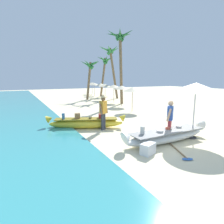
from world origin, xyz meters
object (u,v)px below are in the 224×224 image
(person_vendor_hatted, at_px, (103,110))
(palm_tree_leaning_seaward, at_px, (90,68))
(patio_umbrella_large, at_px, (196,88))
(palm_tree_tall_inland, at_px, (120,45))
(palm_tree_far_behind, at_px, (111,56))
(boat_white_foreground, at_px, (167,135))
(person_tourist_customer, at_px, (170,117))
(paddle, at_px, (181,153))
(boat_yellow_midground, at_px, (86,123))
(cooler_box, at_px, (148,149))
(palm_tree_mid_cluster, at_px, (105,64))

(person_vendor_hatted, xyz_separation_m, palm_tree_leaning_seaward, (4.41, 13.17, 2.72))
(patio_umbrella_large, distance_m, palm_tree_leaning_seaward, 16.32)
(person_vendor_hatted, distance_m, palm_tree_tall_inland, 10.87)
(patio_umbrella_large, relative_size, palm_tree_far_behind, 0.37)
(patio_umbrella_large, bearing_deg, boat_white_foreground, 173.14)
(patio_umbrella_large, bearing_deg, person_tourist_customer, 151.54)
(person_vendor_hatted, relative_size, patio_umbrella_large, 0.75)
(paddle, bearing_deg, patio_umbrella_large, 29.49)
(boat_yellow_midground, bearing_deg, person_vendor_hatted, -46.37)
(person_vendor_hatted, distance_m, paddle, 4.30)
(palm_tree_far_behind, distance_m, cooler_box, 18.32)
(boat_white_foreground, xyz_separation_m, palm_tree_leaning_seaward, (2.85, 16.02, 3.49))
(boat_white_foreground, distance_m, palm_tree_tall_inland, 12.85)
(palm_tree_leaning_seaward, bearing_deg, palm_tree_far_behind, -10.10)
(cooler_box, bearing_deg, palm_tree_mid_cluster, 46.35)
(boat_yellow_midground, height_order, patio_umbrella_large, patio_umbrella_large)
(palm_tree_leaning_seaward, bearing_deg, palm_tree_mid_cluster, 38.57)
(boat_white_foreground, xyz_separation_m, boat_yellow_midground, (-2.22, 3.55, 0.03))
(person_tourist_customer, xyz_separation_m, patio_umbrella_large, (0.90, -0.49, 1.28))
(patio_umbrella_large, distance_m, palm_tree_mid_cluster, 19.43)
(paddle, bearing_deg, boat_white_foreground, 68.45)
(person_tourist_customer, relative_size, palm_tree_mid_cluster, 0.29)
(person_vendor_hatted, bearing_deg, paddle, -74.80)
(cooler_box, bearing_deg, palm_tree_tall_inland, 42.15)
(patio_umbrella_large, xyz_separation_m, palm_tree_mid_cluster, (4.68, 18.71, 2.39))
(person_vendor_hatted, bearing_deg, person_tourist_customer, -51.62)
(boat_yellow_midground, height_order, paddle, boat_yellow_midground)
(person_vendor_hatted, xyz_separation_m, paddle, (1.10, -4.03, -1.02))
(boat_yellow_midground, height_order, palm_tree_leaning_seaward, palm_tree_leaning_seaward)
(palm_tree_far_behind, bearing_deg, palm_tree_mid_cluster, 78.44)
(patio_umbrella_large, bearing_deg, palm_tree_leaning_seaward, 84.67)
(boat_white_foreground, bearing_deg, boat_yellow_midground, 122.08)
(palm_tree_leaning_seaward, relative_size, cooler_box, 8.89)
(palm_tree_tall_inland, relative_size, palm_tree_leaning_seaward, 1.49)
(person_tourist_customer, xyz_separation_m, palm_tree_far_behind, (4.97, 15.24, 4.30))
(patio_umbrella_large, distance_m, palm_tree_tall_inland, 11.92)
(boat_white_foreground, relative_size, cooler_box, 8.01)
(cooler_box, bearing_deg, person_vendor_hatted, 68.84)
(boat_yellow_midground, distance_m, palm_tree_far_behind, 15.06)
(boat_yellow_midground, height_order, palm_tree_far_behind, palm_tree_far_behind)
(palm_tree_far_behind, xyz_separation_m, cooler_box, (-6.90, -16.21, -5.03))
(person_tourist_customer, distance_m, palm_tree_mid_cluster, 19.41)
(boat_white_foreground, height_order, paddle, boat_white_foreground)
(palm_tree_mid_cluster, height_order, palm_tree_far_behind, palm_tree_far_behind)
(palm_tree_leaning_seaward, distance_m, palm_tree_far_behind, 2.99)
(boat_yellow_midground, relative_size, palm_tree_leaning_seaward, 0.82)
(palm_tree_leaning_seaward, xyz_separation_m, palm_tree_mid_cluster, (3.17, 2.53, 0.83))
(person_vendor_hatted, relative_size, palm_tree_far_behind, 0.28)
(person_vendor_hatted, xyz_separation_m, palm_tree_mid_cluster, (7.58, 15.70, 3.55))
(patio_umbrella_large, bearing_deg, palm_tree_mid_cluster, 75.95)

